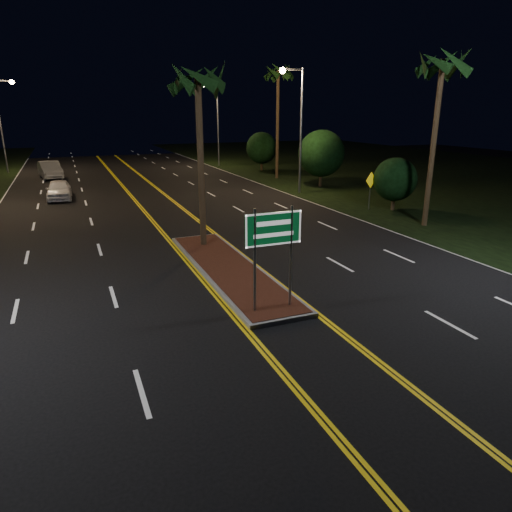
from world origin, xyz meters
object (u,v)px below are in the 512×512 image
warning_sign (370,185)px  palm_right_far (278,74)px  highway_sign (273,238)px  shrub_far (262,148)px  palm_median (198,80)px  streetlight_right_far (215,115)px  car_near (59,188)px  shrub_mid (321,153)px  palm_right_near (443,65)px  median_island (229,269)px  streetlight_right_mid (297,116)px  shrub_near (395,179)px  car_far (50,168)px  streetlight_left_far (3,115)px

warning_sign → palm_right_far: bearing=68.8°
highway_sign → shrub_far: size_ratio=0.81×
palm_median → warning_sign: size_ratio=3.46×
streetlight_right_far → car_near: streetlight_right_far is taller
streetlight_right_far → car_near: size_ratio=1.87×
shrub_mid → car_near: (-20.12, 2.13, -1.92)m
streetlight_right_far → palm_right_near: size_ratio=0.97×
shrub_mid → median_island: bearing=-129.5°
streetlight_right_mid → shrub_far: 14.74m
streetlight_right_mid → car_near: streetlight_right_mid is taller
streetlight_right_mid → palm_right_near: size_ratio=0.97×
highway_sign → median_island: bearing=90.0°
highway_sign → streetlight_right_mid: bearing=61.1°
streetlight_right_far → shrub_mid: bearing=-79.3°
shrub_near → shrub_mid: bearing=87.1°
shrub_near → streetlight_right_far: bearing=95.9°
streetlight_right_far → palm_right_far: palm_right_far is taller
median_island → palm_right_near: size_ratio=1.10×
shrub_far → streetlight_right_mid: bearing=-102.8°
palm_right_near → shrub_far: 26.69m
highway_sign → streetlight_right_mid: streetlight_right_mid is taller
palm_right_far → warning_sign: 17.10m
palm_right_far → shrub_mid: bearing=-78.7°
streetlight_right_far → warning_sign: size_ratio=3.75×
highway_sign → car_far: (-6.88, 35.21, -1.48)m
car_far → streetlight_right_far: bearing=4.0°
median_island → streetlight_left_far: (-10.61, 37.00, 5.57)m
shrub_far → warning_sign: (-1.62, -21.31, -0.78)m
streetlight_left_far → shrub_near: bearing=-51.2°
palm_right_near → palm_right_far: 20.02m
car_near → shrub_mid: bearing=-4.2°
median_island → streetlight_right_far: streetlight_right_far is taller
palm_right_near → palm_right_far: size_ratio=0.90×
car_far → palm_right_near: bearing=-64.2°
streetlight_right_mid → palm_right_near: 12.41m
shrub_far → car_near: 22.29m
warning_sign → streetlight_right_far: bearing=74.4°
car_near → shrub_near: bearing=-29.9°
car_near → warning_sign: 21.60m
palm_median → streetlight_left_far: bearing=107.6°
highway_sign → car_near: size_ratio=0.66×
streetlight_left_far → car_far: bearing=-58.1°
streetlight_right_mid → shrub_mid: bearing=30.6°
palm_right_near → streetlight_right_mid: bearing=98.9°
median_island → streetlight_left_far: size_ratio=1.14×
shrub_far → car_far: (-20.68, 2.01, -1.42)m
palm_median → streetlight_right_far: bearing=71.4°
shrub_mid → car_near: size_ratio=0.96×
palm_median → shrub_mid: (14.00, 13.50, -4.55)m
palm_right_near → palm_right_far: (0.30, 20.00, 0.93)m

